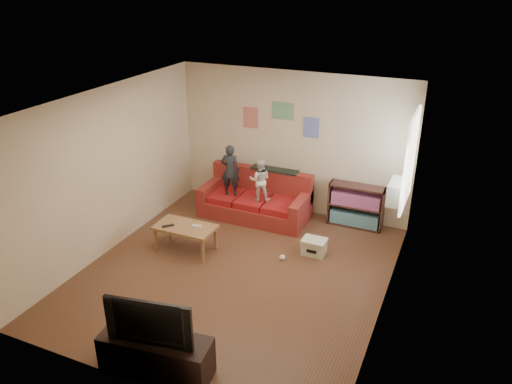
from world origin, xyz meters
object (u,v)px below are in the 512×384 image
at_px(tv_stand, 156,355).
at_px(television, 152,318).
at_px(sofa, 256,201).
at_px(file_box, 314,247).
at_px(child_a, 230,170).
at_px(bookshelf, 356,208).
at_px(child_b, 260,180).
at_px(coffee_table, 185,229).

distance_m(tv_stand, television, 0.54).
relative_size(sofa, tv_stand, 1.55).
relative_size(sofa, file_box, 5.16).
bearing_deg(file_box, sofa, 147.67).
height_order(file_box, television, television).
bearing_deg(file_box, child_a, 158.54).
relative_size(sofa, bookshelf, 2.03).
relative_size(child_a, file_box, 2.51).
bearing_deg(television, child_a, 94.04).
bearing_deg(television, child_b, 85.78).
distance_m(coffee_table, bookshelf, 3.12).
bearing_deg(coffee_table, television, -65.90).
bearing_deg(sofa, bookshelf, 11.03).
bearing_deg(television, coffee_table, 103.83).
bearing_deg(sofa, child_a, -159.47).
bearing_deg(sofa, child_b, -48.86).
relative_size(child_b, file_box, 2.03).
height_order(coffee_table, television, television).
relative_size(child_b, coffee_table, 0.80).
height_order(child_a, television, child_a).
height_order(coffee_table, tv_stand, tv_stand).
distance_m(child_a, bookshelf, 2.40).
height_order(child_a, tv_stand, child_a).
bearing_deg(sofa, tv_stand, -82.20).
bearing_deg(bookshelf, television, -105.38).
distance_m(child_b, file_box, 1.65).
distance_m(bookshelf, file_box, 1.34).
height_order(sofa, tv_stand, sofa).
bearing_deg(television, sofa, 87.53).
bearing_deg(coffee_table, tv_stand, -65.90).
xyz_separation_m(sofa, child_b, (0.15, -0.17, 0.52)).
distance_m(bookshelf, tv_stand, 4.72).
bearing_deg(file_box, tv_stand, -104.92).
relative_size(child_b, television, 0.79).
xyz_separation_m(coffee_table, television, (1.14, -2.54, 0.40)).
height_order(sofa, bookshelf, sofa).
height_order(sofa, television, television).
height_order(child_a, file_box, child_a).
xyz_separation_m(child_b, bookshelf, (1.68, 0.53, -0.47)).
relative_size(coffee_table, file_box, 2.55).
bearing_deg(child_b, file_box, 131.27).
bearing_deg(child_a, bookshelf, -178.84).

